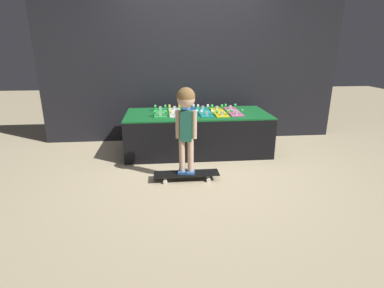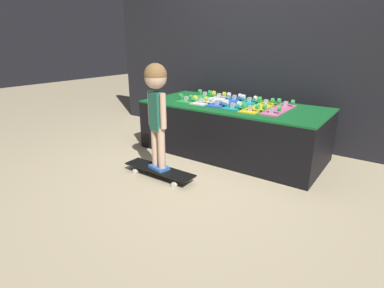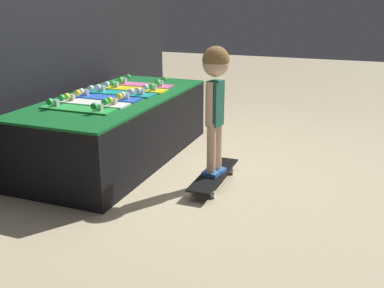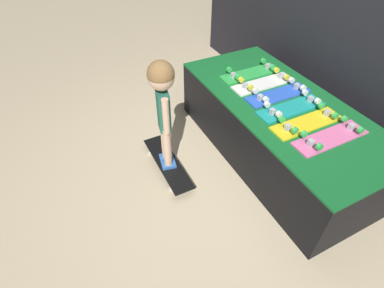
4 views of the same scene
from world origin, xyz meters
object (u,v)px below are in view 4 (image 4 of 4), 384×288
object	(u,v)px
skateboard_pink_on_rack	(331,137)
child	(163,98)
skateboard_yellow_on_rack	(307,122)
skateboard_on_floor	(168,163)
skateboard_blue_on_rack	(278,94)
skateboard_teal_on_rack	(291,107)
skateboard_white_on_rack	(263,83)
skateboard_green_on_rack	(250,73)

from	to	relation	value
skateboard_pink_on_rack	child	size ratio (longest dim) A/B	0.61
skateboard_yellow_on_rack	skateboard_pink_on_rack	distance (m)	0.22
skateboard_on_floor	child	size ratio (longest dim) A/B	0.76
skateboard_blue_on_rack	skateboard_yellow_on_rack	world-z (taller)	same
skateboard_blue_on_rack	skateboard_teal_on_rack	distance (m)	0.22
skateboard_teal_on_rack	skateboard_on_floor	distance (m)	1.23
skateboard_white_on_rack	child	distance (m)	1.09
skateboard_blue_on_rack	skateboard_yellow_on_rack	distance (m)	0.44
skateboard_white_on_rack	skateboard_teal_on_rack	world-z (taller)	same
skateboard_blue_on_rack	skateboard_yellow_on_rack	size ratio (longest dim) A/B	1.00
skateboard_on_floor	skateboard_green_on_rack	bearing A→B (deg)	105.58
skateboard_yellow_on_rack	skateboard_pink_on_rack	world-z (taller)	same
skateboard_green_on_rack	skateboard_on_floor	world-z (taller)	skateboard_green_on_rack
skateboard_white_on_rack	skateboard_green_on_rack	bearing A→B (deg)	179.25
skateboard_green_on_rack	skateboard_teal_on_rack	bearing A→B (deg)	-2.90
skateboard_white_on_rack	child	world-z (taller)	child
skateboard_teal_on_rack	skateboard_green_on_rack	bearing A→B (deg)	177.10
skateboard_yellow_on_rack	skateboard_teal_on_rack	bearing A→B (deg)	174.12
skateboard_yellow_on_rack	skateboard_pink_on_rack	bearing A→B (deg)	8.33
child	skateboard_yellow_on_rack	bearing A→B (deg)	71.14
skateboard_teal_on_rack	skateboard_white_on_rack	bearing A→B (deg)	176.02
skateboard_blue_on_rack	child	xyz separation A→B (m)	(-0.14, -1.07, 0.19)
skateboard_yellow_on_rack	skateboard_pink_on_rack	size ratio (longest dim) A/B	1.00
skateboard_green_on_rack	skateboard_white_on_rack	distance (m)	0.22
skateboard_teal_on_rack	child	size ratio (longest dim) A/B	0.61
skateboard_yellow_on_rack	skateboard_white_on_rack	bearing A→B (deg)	175.39
skateboard_pink_on_rack	skateboard_green_on_rack	bearing A→B (deg)	178.75
skateboard_white_on_rack	child	size ratio (longest dim) A/B	0.61
skateboard_on_floor	child	distance (m)	0.74
skateboard_white_on_rack	skateboard_blue_on_rack	size ratio (longest dim) A/B	1.00
skateboard_yellow_on_rack	child	world-z (taller)	child
skateboard_green_on_rack	skateboard_white_on_rack	size ratio (longest dim) A/B	1.00
skateboard_green_on_rack	skateboard_blue_on_rack	distance (m)	0.44
skateboard_teal_on_rack	child	bearing A→B (deg)	-109.25
skateboard_on_floor	skateboard_pink_on_rack	bearing A→B (deg)	52.52
skateboard_green_on_rack	skateboard_pink_on_rack	xyz separation A→B (m)	(1.10, -0.02, 0.00)
skateboard_green_on_rack	skateboard_yellow_on_rack	world-z (taller)	same
skateboard_blue_on_rack	skateboard_yellow_on_rack	xyz separation A→B (m)	(0.44, -0.06, 0.00)
skateboard_teal_on_rack	skateboard_blue_on_rack	bearing A→B (deg)	170.75
skateboard_green_on_rack	skateboard_yellow_on_rack	bearing A→B (deg)	-3.65
skateboard_yellow_on_rack	skateboard_on_floor	bearing A→B (deg)	-119.86
skateboard_on_floor	skateboard_yellow_on_rack	bearing A→B (deg)	60.14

